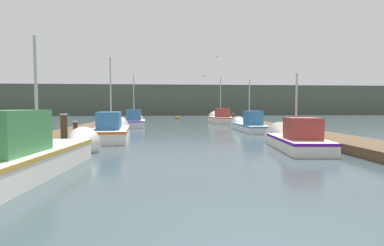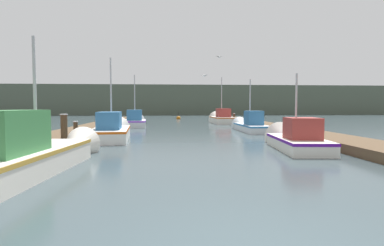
# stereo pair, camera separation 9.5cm
# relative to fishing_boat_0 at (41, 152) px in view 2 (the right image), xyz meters

# --- Properties ---
(dock_left) EXTENTS (2.28, 40.00, 0.36)m
(dock_left) POSITION_rel_fishing_boat_0_xyz_m (-1.98, 10.79, -0.32)
(dock_left) COLOR brown
(dock_left) RESTS_ON ground_plane
(dock_right) EXTENTS (2.28, 40.00, 0.36)m
(dock_right) POSITION_rel_fishing_boat_0_xyz_m (10.92, 10.79, -0.32)
(dock_right) COLOR brown
(dock_right) RESTS_ON ground_plane
(distant_shore_ridge) EXTENTS (120.00, 16.00, 5.81)m
(distant_shore_ridge) POSITION_rel_fishing_boat_0_xyz_m (4.47, 56.64, 2.41)
(distant_shore_ridge) COLOR #4C5647
(distant_shore_ridge) RESTS_ON ground_plane
(fishing_boat_0) EXTENTS (1.81, 6.37, 3.87)m
(fishing_boat_0) POSITION_rel_fishing_boat_0_xyz_m (0.00, 0.00, 0.00)
(fishing_boat_0) COLOR silver
(fishing_boat_0) RESTS_ON ground_plane
(fishing_boat_1) EXTENTS (1.95, 4.66, 3.52)m
(fishing_boat_1) POSITION_rel_fishing_boat_0_xyz_m (8.55, 3.52, -0.11)
(fishing_boat_1) COLOR silver
(fishing_boat_1) RESTS_ON ground_plane
(fishing_boat_2) EXTENTS (2.26, 5.93, 4.76)m
(fishing_boat_2) POSITION_rel_fishing_boat_0_xyz_m (0.39, 7.98, -0.05)
(fishing_boat_2) COLOR silver
(fishing_boat_2) RESTS_ON ground_plane
(fishing_boat_3) EXTENTS (1.47, 5.49, 3.96)m
(fishing_boat_3) POSITION_rel_fishing_boat_0_xyz_m (8.98, 12.20, -0.10)
(fishing_boat_3) COLOR silver
(fishing_boat_3) RESTS_ON ground_plane
(fishing_boat_4) EXTENTS (2.11, 4.81, 4.90)m
(fishing_boat_4) POSITION_rel_fishing_boat_0_xyz_m (0.48, 17.58, -0.06)
(fishing_boat_4) COLOR silver
(fishing_boat_4) RESTS_ON ground_plane
(fishing_boat_5) EXTENTS (1.97, 5.25, 5.14)m
(fishing_boat_5) POSITION_rel_fishing_boat_0_xyz_m (8.62, 21.77, -0.03)
(fishing_boat_5) COLOR silver
(fishing_boat_5) RESTS_ON ground_plane
(mooring_piling_0) EXTENTS (0.26, 0.26, 1.02)m
(mooring_piling_0) POSITION_rel_fishing_boat_0_xyz_m (9.76, 20.70, 0.02)
(mooring_piling_0) COLOR #473523
(mooring_piling_0) RESTS_ON ground_plane
(mooring_piling_1) EXTENTS (0.30, 0.30, 1.27)m
(mooring_piling_1) POSITION_rel_fishing_boat_0_xyz_m (9.97, 23.68, 0.14)
(mooring_piling_1) COLOR #473523
(mooring_piling_1) RESTS_ON ground_plane
(mooring_piling_2) EXTENTS (0.32, 0.32, 1.41)m
(mooring_piling_2) POSITION_rel_fishing_boat_0_xyz_m (-1.00, 4.72, 0.21)
(mooring_piling_2) COLOR #473523
(mooring_piling_2) RESTS_ON ground_plane
(mooring_piling_3) EXTENTS (0.23, 0.23, 1.03)m
(mooring_piling_3) POSITION_rel_fishing_boat_0_xyz_m (-0.95, 6.10, 0.02)
(mooring_piling_3) COLOR #473523
(mooring_piling_3) RESTS_ON ground_plane
(channel_buoy) EXTENTS (0.56, 0.56, 1.06)m
(channel_buoy) POSITION_rel_fishing_boat_0_xyz_m (4.55, 30.88, -0.34)
(channel_buoy) COLOR #BF6513
(channel_buoy) RESTS_ON ground_plane
(seagull_lead) EXTENTS (0.47, 0.48, 0.12)m
(seagull_lead) POSITION_rel_fishing_boat_0_xyz_m (6.20, 15.41, 3.64)
(seagull_lead) COLOR white
(seagull_1) EXTENTS (0.55, 0.34, 0.12)m
(seagull_1) POSITION_rel_fishing_boat_0_xyz_m (7.41, 15.50, 5.15)
(seagull_1) COLOR white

